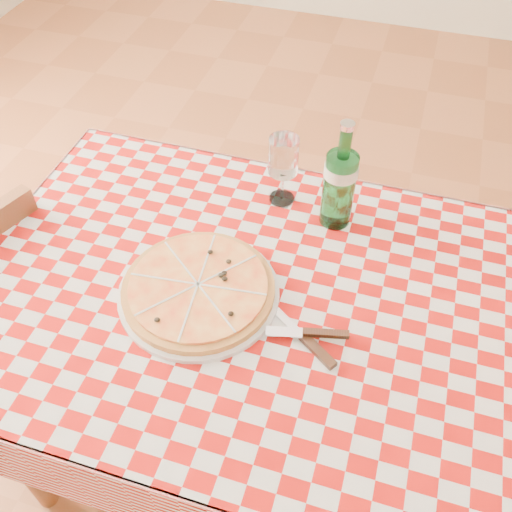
{
  "coord_description": "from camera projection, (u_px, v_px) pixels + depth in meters",
  "views": [
    {
      "loc": [
        0.23,
        -0.74,
        1.74
      ],
      "look_at": [
        -0.02,
        0.06,
        0.82
      ],
      "focal_mm": 40.0,
      "sensor_mm": 36.0,
      "label": 1
    }
  ],
  "objects": [
    {
      "name": "pizza_plate",
      "position": [
        198.0,
        288.0,
        1.23
      ],
      "size": [
        0.39,
        0.39,
        0.05
      ],
      "primitive_type": null,
      "rotation": [
        0.0,
        0.0,
        0.1
      ],
      "color": "gold",
      "rests_on": "tablecloth"
    },
    {
      "name": "water_bottle",
      "position": [
        341.0,
        175.0,
        1.3
      ],
      "size": [
        0.1,
        0.1,
        0.28
      ],
      "primitive_type": null,
      "rotation": [
        0.0,
        0.0,
        0.41
      ],
      "color": "#1B6C2B",
      "rests_on": "tablecloth"
    },
    {
      "name": "tablecloth",
      "position": [
        257.0,
        297.0,
        1.25
      ],
      "size": [
        1.3,
        0.9,
        0.01
      ],
      "primitive_type": "cube",
      "color": "#980C09",
      "rests_on": "dining_table"
    },
    {
      "name": "wine_glass",
      "position": [
        283.0,
        171.0,
        1.39
      ],
      "size": [
        0.09,
        0.09,
        0.19
      ],
      "primitive_type": null,
      "rotation": [
        0.0,
        0.0,
        -0.32
      ],
      "color": "white",
      "rests_on": "tablecloth"
    },
    {
      "name": "dining_table",
      "position": [
        257.0,
        322.0,
        1.32
      ],
      "size": [
        1.2,
        0.8,
        0.75
      ],
      "color": "brown",
      "rests_on": "ground"
    },
    {
      "name": "cutlery",
      "position": [
        302.0,
        333.0,
        1.16
      ],
      "size": [
        0.26,
        0.23,
        0.03
      ],
      "primitive_type": null,
      "rotation": [
        0.0,
        0.0,
        -0.12
      ],
      "color": "silver",
      "rests_on": "tablecloth"
    }
  ]
}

